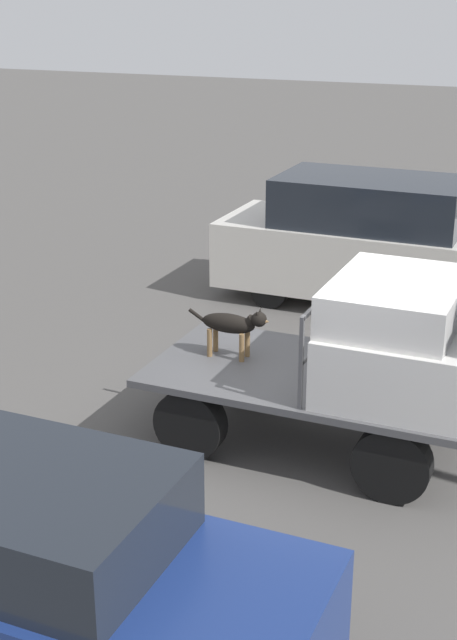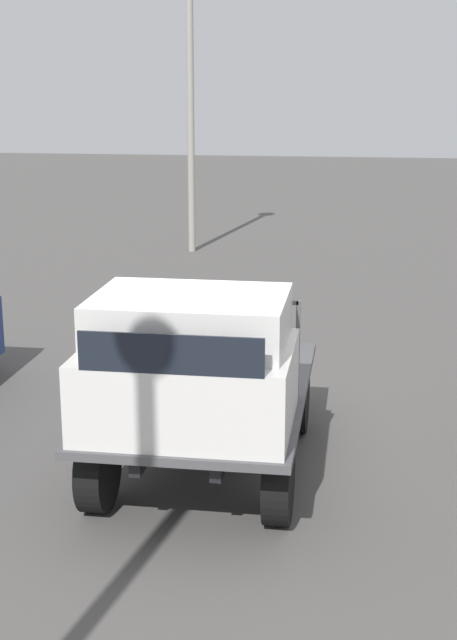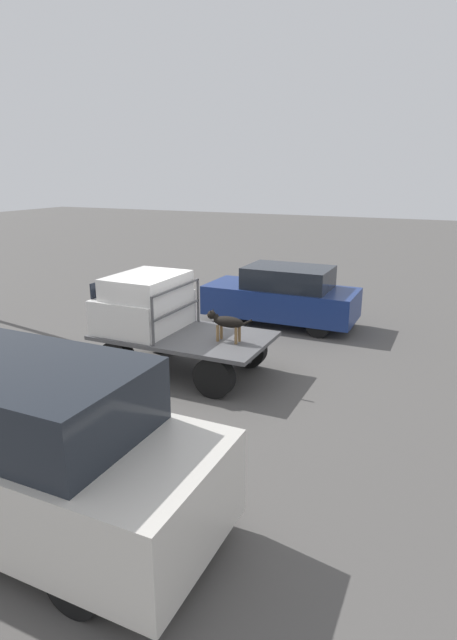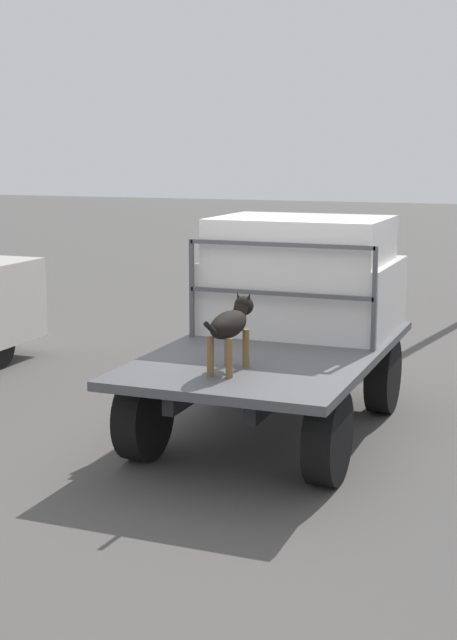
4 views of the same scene
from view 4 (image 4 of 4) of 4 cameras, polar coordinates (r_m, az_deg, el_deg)
ground_plane at (r=8.67m, az=2.87°, el=-7.22°), size 80.00×80.00×0.00m
flatbed_truck at (r=8.50m, az=2.91°, el=-3.35°), size 3.55×1.99×0.85m
truck_cab at (r=9.23m, az=4.80°, el=2.79°), size 1.50×1.87×1.17m
truck_headboard at (r=8.48m, az=3.29°, el=2.71°), size 0.04×1.87×0.98m
dog at (r=7.49m, az=0.17°, el=-0.27°), size 0.99×0.23×0.63m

